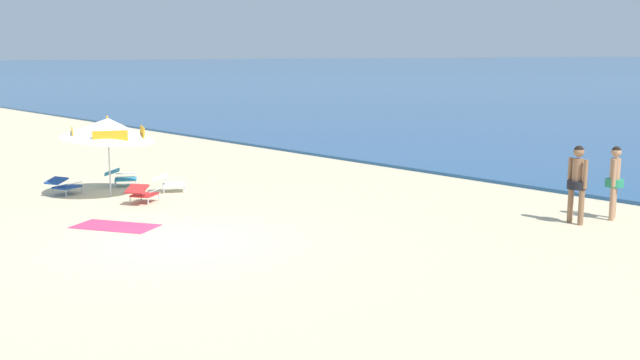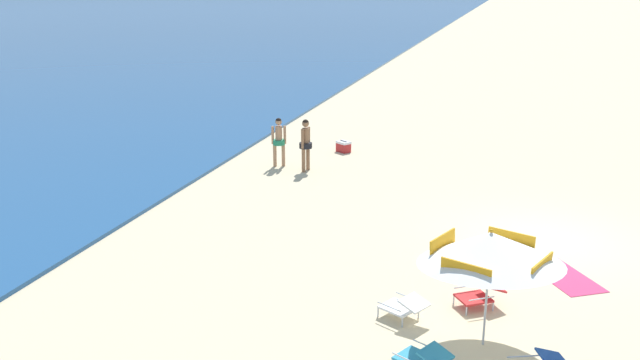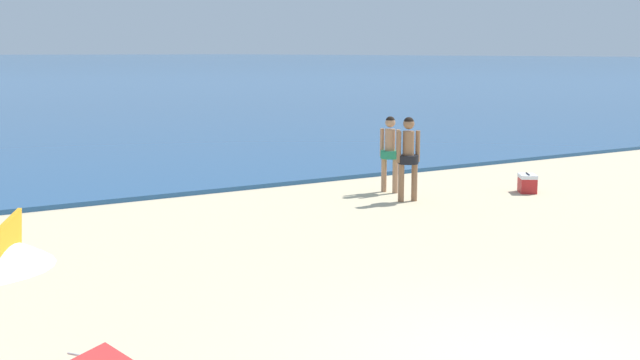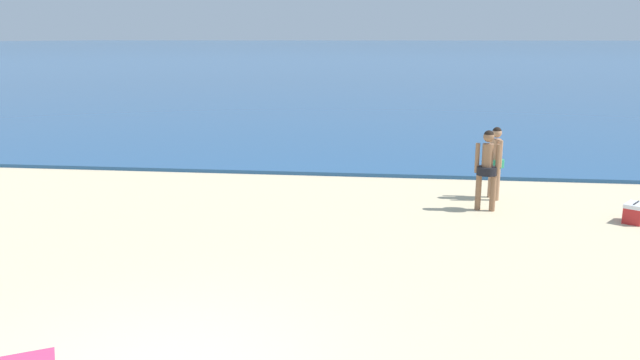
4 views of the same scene
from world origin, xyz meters
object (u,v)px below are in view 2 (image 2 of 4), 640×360
lounge_chair_spare_folded (480,293)px  person_standing_near_shore (306,141)px  lounge_chair_beside_umbrella (423,357)px  beach_towel (564,276)px  lounge_chair_facing_sea (404,306)px  cooler_box (343,147)px  person_standing_beside (279,139)px  beach_umbrella_striped_main (490,248)px

lounge_chair_spare_folded → person_standing_near_shore: (8.38, 6.05, 0.73)m
lounge_chair_beside_umbrella → beach_towel: bearing=-28.4°
beach_towel → lounge_chair_facing_sea: bearing=133.2°
person_standing_near_shore → beach_towel: 10.14m
lounge_chair_spare_folded → cooler_box: (11.25, 5.47, -0.07)m
lounge_chair_facing_sea → lounge_chair_spare_folded: size_ratio=0.99×
person_standing_near_shore → lounge_chair_facing_sea: bearing=-153.0°
lounge_chair_facing_sea → lounge_chair_spare_folded: 1.61m
lounge_chair_beside_umbrella → person_standing_beside: size_ratio=0.60×
person_standing_beside → cooler_box: (2.54, -1.62, -0.76)m
lounge_chair_beside_umbrella → cooler_box: 14.63m
beach_umbrella_striped_main → person_standing_near_shore: (9.81, 6.19, -0.78)m
lounge_chair_beside_umbrella → beach_umbrella_striped_main: bearing=-37.4°
person_standing_beside → beach_towel: (-6.82, -8.77, -0.96)m
person_standing_beside → lounge_chair_spare_folded: bearing=-140.8°
person_standing_near_shore → lounge_chair_beside_umbrella: bearing=-154.2°
lounge_chair_beside_umbrella → lounge_chair_facing_sea: 1.78m
beach_umbrella_striped_main → cooler_box: size_ratio=5.59×
lounge_chair_beside_umbrella → beach_towel: lounge_chair_beside_umbrella is taller
lounge_chair_facing_sea → person_standing_beside: 11.25m
lounge_chair_facing_sea → beach_towel: bearing=-46.8°
person_standing_beside → beach_umbrella_striped_main: bearing=-144.5°
beach_umbrella_striped_main → beach_towel: bearing=-24.7°
person_standing_beside → cooler_box: 3.11m
cooler_box → lounge_chair_spare_folded: bearing=-154.1°
lounge_chair_beside_umbrella → person_standing_beside: person_standing_beside is taller
person_standing_near_shore → cooler_box: size_ratio=2.87×
lounge_chair_spare_folded → beach_towel: size_ratio=0.56×
lounge_chair_beside_umbrella → cooler_box: (13.85, 4.72, -0.08)m
person_standing_near_shore → cooler_box: bearing=-11.4°
lounge_chair_beside_umbrella → lounge_chair_spare_folded: lounge_chair_spare_folded is taller
lounge_chair_spare_folded → beach_umbrella_striped_main: bearing=-174.4°
lounge_chair_beside_umbrella → lounge_chair_spare_folded: (2.60, -0.75, -0.00)m
lounge_chair_beside_umbrella → cooler_box: size_ratio=1.66×
lounge_chair_facing_sea → cooler_box: lounge_chair_facing_sea is taller
lounge_chair_spare_folded → person_standing_beside: (8.71, 7.09, 0.69)m
lounge_chair_spare_folded → person_standing_beside: 11.26m
lounge_chair_beside_umbrella → person_standing_beside: bearing=29.3°
lounge_chair_spare_folded → beach_towel: (1.89, -1.67, -0.27)m
lounge_chair_spare_folded → beach_towel: 2.54m
lounge_chair_facing_sea → person_standing_near_shore: size_ratio=0.58×
person_standing_beside → cooler_box: size_ratio=2.75×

